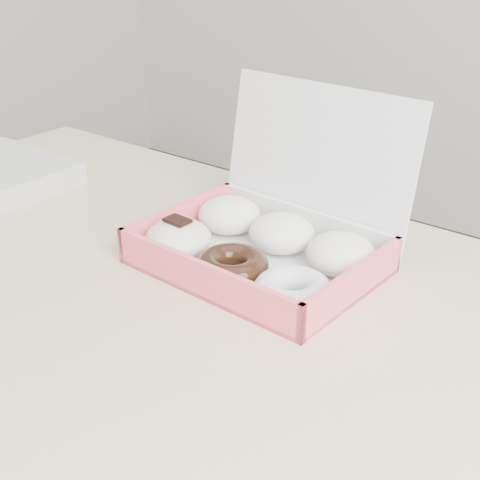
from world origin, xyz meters
The scene contains 2 objects.
table centered at (0.00, 0.00, 0.67)m, with size 1.20×0.80×0.75m.
donut_box centered at (0.10, 0.16, 0.78)m, with size 0.30×0.26×0.21m.
Camera 1 is at (0.54, -0.47, 1.16)m, focal length 50.00 mm.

